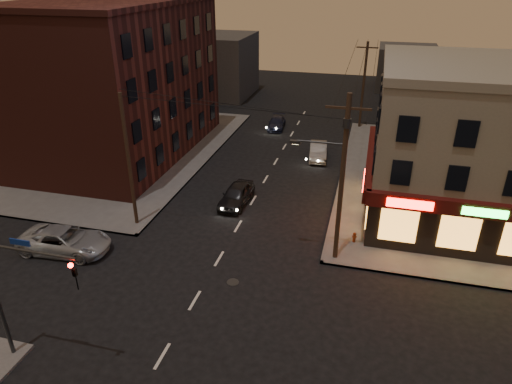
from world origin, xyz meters
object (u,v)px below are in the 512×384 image
(sedan_near, at_px, (237,195))
(sedan_far, at_px, (277,123))
(fire_hydrant, at_px, (354,237))
(sedan_mid, at_px, (318,151))
(suv_cross, at_px, (65,241))

(sedan_near, height_order, sedan_far, sedan_near)
(fire_hydrant, bearing_deg, sedan_mid, 106.68)
(sedan_mid, height_order, sedan_far, sedan_mid)
(sedan_near, height_order, fire_hydrant, sedan_near)
(sedan_mid, bearing_deg, suv_cross, -130.21)
(sedan_mid, bearing_deg, fire_hydrant, -79.70)
(sedan_near, relative_size, sedan_mid, 1.01)
(sedan_mid, distance_m, fire_hydrant, 14.66)
(sedan_mid, height_order, fire_hydrant, sedan_mid)
(suv_cross, xyz_separation_m, sedan_near, (8.39, 8.78, -0.03))
(suv_cross, distance_m, sedan_far, 28.07)
(suv_cross, bearing_deg, fire_hydrant, -76.04)
(sedan_near, distance_m, sedan_mid, 11.62)
(sedan_mid, bearing_deg, sedan_far, 119.90)
(sedan_near, bearing_deg, sedan_far, 96.17)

